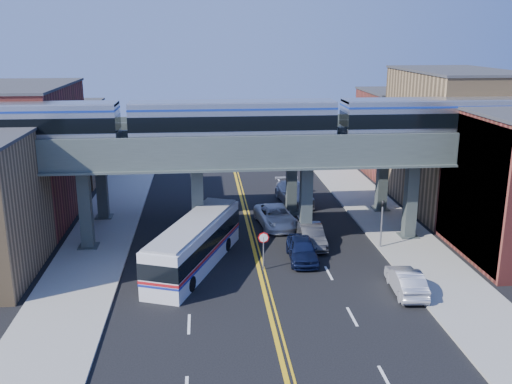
% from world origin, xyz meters
% --- Properties ---
extents(ground, '(120.00, 120.00, 0.00)m').
position_xyz_m(ground, '(0.00, 0.00, 0.00)').
color(ground, black).
rests_on(ground, ground).
extents(sidewalk_west, '(5.00, 70.00, 0.16)m').
position_xyz_m(sidewalk_west, '(-11.50, 10.00, 0.08)').
color(sidewalk_west, gray).
rests_on(sidewalk_west, ground).
extents(sidewalk_east, '(5.00, 70.00, 0.16)m').
position_xyz_m(sidewalk_east, '(11.50, 10.00, 0.08)').
color(sidewalk_east, gray).
rests_on(sidewalk_east, ground).
extents(building_west_b, '(8.00, 14.00, 11.00)m').
position_xyz_m(building_west_b, '(-18.50, 16.00, 5.50)').
color(building_west_b, maroon).
rests_on(building_west_b, ground).
extents(building_west_c, '(8.00, 10.00, 8.00)m').
position_xyz_m(building_west_c, '(-18.50, 29.00, 4.00)').
color(building_west_c, olive).
rests_on(building_west_c, ground).
extents(building_east_b, '(8.00, 14.00, 12.00)m').
position_xyz_m(building_east_b, '(18.50, 16.00, 6.00)').
color(building_east_b, olive).
rests_on(building_east_b, ground).
extents(building_east_c, '(8.00, 10.00, 9.00)m').
position_xyz_m(building_east_c, '(18.50, 29.00, 4.50)').
color(building_east_c, maroon).
rests_on(building_east_c, ground).
extents(mural_panel, '(0.10, 9.50, 9.50)m').
position_xyz_m(mural_panel, '(14.55, 4.00, 4.75)').
color(mural_panel, teal).
rests_on(mural_panel, ground).
extents(elevated_viaduct_near, '(52.00, 3.60, 7.40)m').
position_xyz_m(elevated_viaduct_near, '(0.00, 8.00, 6.47)').
color(elevated_viaduct_near, '#434E4A').
rests_on(elevated_viaduct_near, ground).
extents(elevated_viaduct_far, '(52.00, 3.60, 7.40)m').
position_xyz_m(elevated_viaduct_far, '(0.00, 15.00, 6.47)').
color(elevated_viaduct_far, '#434E4A').
rests_on(elevated_viaduct_far, ground).
extents(transit_train, '(44.64, 2.80, 3.26)m').
position_xyz_m(transit_train, '(-1.35, 8.00, 9.16)').
color(transit_train, black).
rests_on(transit_train, elevated_viaduct_near).
extents(stop_sign, '(0.76, 0.09, 2.63)m').
position_xyz_m(stop_sign, '(0.30, 3.00, 1.76)').
color(stop_sign, slate).
rests_on(stop_sign, ground).
extents(traffic_signal, '(0.15, 0.18, 4.10)m').
position_xyz_m(traffic_signal, '(9.20, 6.00, 2.30)').
color(traffic_signal, slate).
rests_on(traffic_signal, ground).
extents(transit_bus, '(6.56, 11.85, 3.01)m').
position_xyz_m(transit_bus, '(-4.22, 3.99, 1.55)').
color(transit_bus, silver).
rests_on(transit_bus, ground).
extents(car_lane_a, '(2.05, 4.80, 1.62)m').
position_xyz_m(car_lane_a, '(3.13, 4.38, 0.81)').
color(car_lane_a, black).
rests_on(car_lane_a, ground).
extents(car_lane_b, '(1.69, 4.77, 1.57)m').
position_xyz_m(car_lane_b, '(4.29, 7.13, 0.78)').
color(car_lane_b, '#29292B').
rests_on(car_lane_b, ground).
extents(car_lane_c, '(3.34, 6.08, 1.61)m').
position_xyz_m(car_lane_c, '(2.26, 11.80, 0.81)').
color(car_lane_c, white).
rests_on(car_lane_c, ground).
extents(car_lane_d, '(3.21, 6.61, 1.85)m').
position_xyz_m(car_lane_d, '(4.76, 18.14, 0.93)').
color(car_lane_d, '#B6B5BA').
rests_on(car_lane_d, ground).
extents(car_parked_curb, '(1.91, 4.66, 1.50)m').
position_xyz_m(car_parked_curb, '(8.50, -1.29, 0.75)').
color(car_parked_curb, '#ACABB0').
rests_on(car_parked_curb, ground).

